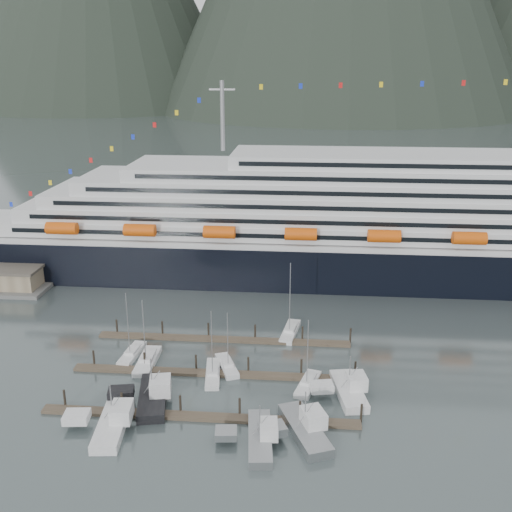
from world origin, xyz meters
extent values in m
plane|color=#475453|center=(0.00, 0.00, 0.00)|extent=(1600.00, 1600.00, 0.00)
cube|color=black|center=(25.00, 55.00, 4.00)|extent=(210.00, 28.00, 12.00)
cube|color=silver|center=(25.00, 55.00, 10.50)|extent=(205.80, 27.44, 1.50)
cube|color=silver|center=(30.00, 55.00, 13.10)|extent=(185.00, 26.00, 3.20)
cube|color=black|center=(30.00, 41.95, 13.26)|extent=(175.75, 0.20, 1.00)
cube|color=silver|center=(32.00, 55.00, 16.30)|extent=(180.00, 25.00, 3.20)
cube|color=black|center=(32.00, 42.45, 16.46)|extent=(171.00, 0.20, 1.00)
cube|color=silver|center=(34.00, 55.00, 19.50)|extent=(172.00, 24.00, 3.20)
cube|color=black|center=(34.00, 42.95, 19.66)|extent=(163.40, 0.20, 1.00)
cube|color=silver|center=(36.00, 55.00, 22.70)|extent=(160.00, 23.00, 3.20)
cube|color=black|center=(36.00, 43.45, 22.86)|extent=(152.00, 0.20, 1.00)
cube|color=silver|center=(38.00, 55.00, 25.80)|extent=(140.00, 22.00, 3.00)
cube|color=black|center=(38.00, 43.95, 25.95)|extent=(133.00, 0.20, 1.00)
cube|color=silver|center=(40.00, 55.00, 28.80)|extent=(95.00, 20.00, 3.00)
cube|color=black|center=(40.00, 44.95, 28.95)|extent=(90.25, 0.20, 1.00)
cylinder|color=gray|center=(-10.00, 55.00, 38.30)|extent=(1.00, 1.00, 16.00)
cylinder|color=#E8540C|center=(-45.00, 40.00, 14.50)|extent=(7.00, 2.80, 2.80)
cylinder|color=#E8540C|center=(-27.00, 40.00, 14.50)|extent=(7.00, 2.80, 2.80)
cylinder|color=#E8540C|center=(-9.00, 40.00, 14.50)|extent=(7.00, 2.80, 2.80)
cylinder|color=#E8540C|center=(9.00, 40.00, 14.50)|extent=(7.00, 2.80, 2.80)
cylinder|color=#E8540C|center=(27.00, 40.00, 14.50)|extent=(7.00, 2.80, 2.80)
cylinder|color=#E8540C|center=(45.00, 40.00, 14.50)|extent=(7.00, 2.80, 2.80)
cube|color=brown|center=(-5.00, -10.00, 0.25)|extent=(48.00, 2.00, 0.50)
cylinder|color=black|center=(-26.00, -8.90, 1.40)|extent=(0.36, 0.36, 3.20)
cylinder|color=black|center=(-17.00, -8.90, 1.40)|extent=(0.36, 0.36, 3.20)
cylinder|color=black|center=(-8.00, -8.90, 1.40)|extent=(0.36, 0.36, 3.20)
cylinder|color=black|center=(1.00, -8.90, 1.40)|extent=(0.36, 0.36, 3.20)
cylinder|color=black|center=(10.00, -8.90, 1.40)|extent=(0.36, 0.36, 3.20)
cylinder|color=black|center=(19.00, -8.90, 1.40)|extent=(0.36, 0.36, 3.20)
cube|color=brown|center=(-5.00, 3.00, 0.25)|extent=(48.00, 2.00, 0.50)
cylinder|color=black|center=(-26.00, 4.10, 1.40)|extent=(0.36, 0.36, 3.20)
cylinder|color=black|center=(-17.00, 4.10, 1.40)|extent=(0.36, 0.36, 3.20)
cylinder|color=black|center=(-8.00, 4.10, 1.40)|extent=(0.36, 0.36, 3.20)
cylinder|color=black|center=(1.00, 4.10, 1.40)|extent=(0.36, 0.36, 3.20)
cylinder|color=black|center=(10.00, 4.10, 1.40)|extent=(0.36, 0.36, 3.20)
cylinder|color=black|center=(19.00, 4.10, 1.40)|extent=(0.36, 0.36, 3.20)
cube|color=brown|center=(-5.00, 16.00, 0.25)|extent=(48.00, 2.00, 0.50)
cylinder|color=black|center=(-26.00, 17.10, 1.40)|extent=(0.36, 0.36, 3.20)
cylinder|color=black|center=(-17.00, 17.10, 1.40)|extent=(0.36, 0.36, 3.20)
cylinder|color=black|center=(-8.00, 17.10, 1.40)|extent=(0.36, 0.36, 3.20)
cylinder|color=black|center=(1.00, 17.10, 1.40)|extent=(0.36, 0.36, 3.20)
cylinder|color=black|center=(10.00, 17.10, 1.40)|extent=(0.36, 0.36, 3.20)
cylinder|color=black|center=(19.00, 17.10, 1.40)|extent=(0.36, 0.36, 3.20)
cube|color=silver|center=(-16.98, 5.70, 0.25)|extent=(3.15, 10.18, 1.57)
cube|color=silver|center=(-16.98, 5.70, 1.29)|extent=(2.33, 3.59, 0.90)
cylinder|color=gray|center=(-16.96, 4.69, 6.77)|extent=(0.18, 0.18, 11.51)
cube|color=silver|center=(-20.51, 8.29, 0.25)|extent=(3.16, 9.12, 1.25)
cube|color=silver|center=(-20.51, 8.29, 1.03)|extent=(2.08, 3.29, 0.72)
cylinder|color=gray|center=(-20.59, 7.40, 6.69)|extent=(0.14, 0.14, 11.76)
cube|color=silver|center=(-2.87, 5.41, 0.25)|extent=(5.31, 8.73, 1.25)
cube|color=silver|center=(-2.87, 5.41, 1.03)|extent=(2.76, 3.42, 0.71)
cylinder|color=gray|center=(-2.55, 4.62, 5.79)|extent=(0.14, 0.14, 9.97)
cube|color=silver|center=(-4.87, 2.51, 0.25)|extent=(3.51, 9.99, 1.24)
cube|color=silver|center=(-4.87, 2.51, 1.02)|extent=(2.19, 3.62, 0.71)
cylinder|color=gray|center=(-4.75, 1.54, 6.57)|extent=(0.14, 0.14, 11.54)
cube|color=silver|center=(7.60, 20.00, 0.25)|extent=(3.97, 10.31, 1.34)
cube|color=silver|center=(7.60, 20.00, 1.10)|extent=(2.42, 3.77, 0.77)
cylinder|color=gray|center=(7.45, 19.01, 7.90)|extent=(0.15, 0.15, 14.08)
cube|color=silver|center=(11.15, 0.43, 0.25)|extent=(4.55, 8.78, 1.31)
cube|color=silver|center=(11.15, 0.43, 1.08)|extent=(2.58, 3.34, 0.75)
cylinder|color=gray|center=(10.93, -0.38, 6.55)|extent=(0.15, 0.15, 11.41)
cube|color=silver|center=(-17.06, -13.25, 0.35)|extent=(5.22, 14.01, 2.10)
cube|color=silver|center=(-22.23, -13.81, 1.68)|extent=(3.88, 3.37, 1.26)
cube|color=silver|center=(-15.70, -13.11, 2.42)|extent=(3.37, 4.40, 2.32)
cube|color=black|center=(-15.70, -13.11, 3.26)|extent=(3.13, 4.10, 0.53)
cylinder|color=gray|center=(-17.06, -13.25, 4.21)|extent=(0.17, 0.17, 5.26)
cube|color=black|center=(-12.99, -6.14, 0.35)|extent=(6.46, 13.20, 2.30)
cube|color=black|center=(-17.71, -7.05, 1.84)|extent=(4.36, 3.47, 1.38)
cube|color=silver|center=(-11.75, -5.90, 2.64)|extent=(3.88, 4.33, 2.53)
cube|color=black|center=(-11.75, -5.90, 3.56)|extent=(3.61, 4.04, 0.57)
cylinder|color=gray|center=(-12.99, -6.14, 4.60)|extent=(0.18, 0.18, 5.75)
cube|color=#989B9E|center=(4.53, -15.00, 0.35)|extent=(4.42, 12.68, 1.78)
cube|color=#989B9E|center=(-0.17, -15.47, 1.42)|extent=(3.28, 3.02, 1.07)
cube|color=silver|center=(5.76, -14.88, 2.04)|extent=(2.85, 3.96, 1.95)
cube|color=black|center=(5.76, -14.88, 2.75)|extent=(2.64, 3.69, 0.44)
cylinder|color=gray|center=(4.53, -15.00, 3.55)|extent=(0.14, 0.14, 4.44)
cube|color=#989B9E|center=(10.76, -12.61, 0.35)|extent=(8.27, 13.20, 2.12)
cube|color=#989B9E|center=(6.28, -14.41, 1.69)|extent=(4.38, 3.93, 1.27)
cube|color=silver|center=(11.94, -12.13, 2.43)|extent=(4.17, 4.64, 2.33)
cube|color=black|center=(11.94, -12.13, 3.28)|extent=(3.88, 4.32, 0.53)
cylinder|color=gray|center=(10.76, -12.61, 4.23)|extent=(0.17, 0.17, 5.29)
cube|color=silver|center=(17.63, -1.52, 0.35)|extent=(5.84, 12.07, 2.10)
cube|color=silver|center=(13.31, -2.32, 1.68)|extent=(3.98, 3.16, 1.26)
cube|color=silver|center=(18.77, -1.31, 2.42)|extent=(3.53, 3.95, 2.31)
cube|color=black|center=(18.77, -1.31, 3.26)|extent=(3.28, 3.69, 0.53)
cylinder|color=gray|center=(17.63, -1.52, 4.21)|extent=(0.17, 0.17, 5.26)
camera|label=1|loc=(10.25, -86.14, 51.01)|focal=42.00mm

